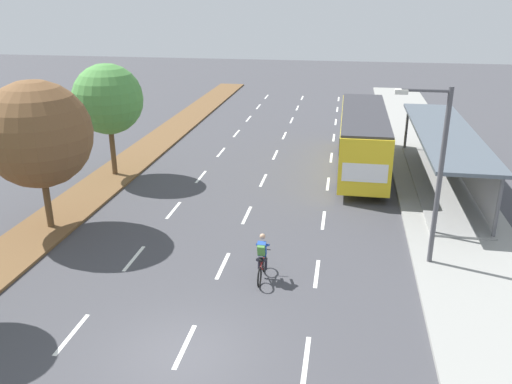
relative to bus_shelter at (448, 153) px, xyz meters
name	(u,v)px	position (x,y,z in m)	size (l,w,h in m)	color
ground_plane	(180,356)	(-9.53, -15.64, -1.86)	(140.00, 140.00, 0.00)	#424247
median_strip	(150,148)	(-17.83, 4.36, -1.80)	(2.60, 52.00, 0.12)	brown
sidewalk_right	(428,161)	(-0.28, 4.36, -1.79)	(4.50, 52.00, 0.15)	gray
lane_divider_left	(212,164)	(-13.03, 1.90, -1.86)	(0.14, 46.07, 0.01)	white
lane_divider_center	(270,167)	(-9.53, 1.90, -1.86)	(0.14, 46.07, 0.01)	white
lane_divider_right	(330,170)	(-6.03, 1.90, -1.86)	(0.14, 46.07, 0.01)	white
bus_shelter	(448,153)	(0.00, 0.00, 0.00)	(2.90, 13.85, 2.86)	gray
bus	(363,135)	(-4.28, 2.26, 0.20)	(2.54, 11.29, 3.37)	yellow
cyclist	(262,259)	(-7.94, -11.01, -1.07)	(0.46, 1.82, 1.71)	black
median_tree_second	(38,134)	(-17.61, -8.29, 2.31)	(4.40, 4.40, 6.27)	brown
median_tree_third	(108,99)	(-17.79, -1.16, 2.41)	(3.73, 3.73, 6.03)	brown
streetlight	(436,166)	(-2.11, -8.95, 2.02)	(1.91, 0.24, 6.50)	#4C4C51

